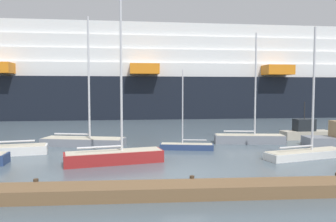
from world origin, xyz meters
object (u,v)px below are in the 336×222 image
sailboat_0 (84,140)px  sailboat_3 (249,137)px  sailboat_2 (306,152)px  cruise_ship (80,77)px  sailboat_1 (114,154)px  sailboat_6 (187,145)px  fishing_boat_2 (305,132)px

sailboat_0 → sailboat_3: (15.28, 0.31, 0.01)m
sailboat_2 → cruise_ship: (-23.82, 40.77, 6.98)m
sailboat_1 → sailboat_2: 13.93m
sailboat_3 → sailboat_6: (-6.32, -2.94, -0.18)m
fishing_boat_2 → sailboat_6: bearing=17.7°
fishing_boat_2 → sailboat_1: bearing=24.0°
sailboat_2 → sailboat_6: (-8.30, 4.12, -0.12)m
sailboat_6 → cruise_ship: (-15.51, 36.64, 7.10)m
sailboat_0 → cruise_ship: (-6.55, 34.01, 6.93)m
sailboat_2 → cruise_ship: 47.73m
sailboat_0 → sailboat_3: size_ratio=1.11×
sailboat_1 → sailboat_3: bearing=18.8°
fishing_boat_2 → sailboat_2: bearing=59.3°
sailboat_3 → sailboat_2: bearing=-67.8°
sailboat_1 → fishing_boat_2: bearing=14.3°
sailboat_1 → cruise_ship: 43.10m
sailboat_0 → cruise_ship: bearing=113.1°
fishing_boat_2 → sailboat_3: bearing=14.7°
sailboat_3 → sailboat_6: bearing=-148.5°
sailboat_2 → fishing_boat_2: bearing=46.8°
sailboat_1 → sailboat_3: (11.93, 7.67, -0.06)m
sailboat_1 → fishing_boat_2: sailboat_1 is taller
sailboat_3 → sailboat_1: bearing=-140.7°
sailboat_3 → sailboat_6: 6.97m
sailboat_1 → cruise_ship: (-9.90, 41.38, 6.86)m
cruise_ship → sailboat_1: bearing=-79.3°
sailboat_6 → fishing_boat_2: (12.95, 5.20, 0.37)m
sailboat_0 → cruise_ship: size_ratio=0.09×
sailboat_6 → fishing_boat_2: bearing=-148.6°
sailboat_2 → sailboat_3: (-1.98, 7.06, 0.06)m
sailboat_6 → sailboat_1: bearing=49.7°
sailboat_3 → fishing_boat_2: 7.01m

